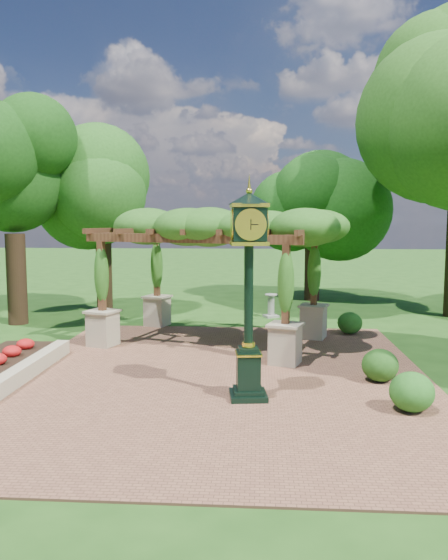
{
  "coord_description": "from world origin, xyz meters",
  "views": [
    {
      "loc": [
        0.96,
        -11.81,
        3.78
      ],
      "look_at": [
        0.0,
        2.5,
        2.2
      ],
      "focal_mm": 35.0,
      "sensor_mm": 36.0,
      "label": 1
    }
  ],
  "objects": [
    {
      "name": "tree_north",
      "position": [
        3.4,
        14.02,
        4.97
      ],
      "size": [
        4.5,
        4.5,
        7.25
      ],
      "color": "black",
      "rests_on": "ground"
    },
    {
      "name": "sundial",
      "position": [
        1.39,
        9.27,
        0.4
      ],
      "size": [
        0.66,
        0.66,
        0.91
      ],
      "rotation": [
        0.0,
        0.0,
        0.4
      ],
      "color": "gray",
      "rests_on": "ground"
    },
    {
      "name": "shrub_back",
      "position": [
        3.92,
        6.14,
        0.4
      ],
      "size": [
        0.94,
        0.94,
        0.72
      ],
      "primitive_type": "ellipsoid",
      "rotation": [
        0.0,
        0.0,
        -0.19
      ],
      "color": "#245A1A",
      "rests_on": "brick_plaza"
    },
    {
      "name": "pedestal_clock",
      "position": [
        0.72,
        -0.62,
        2.63
      ],
      "size": [
        0.96,
        0.96,
        4.39
      ],
      "rotation": [
        0.0,
        0.0,
        0.12
      ],
      "color": "black",
      "rests_on": "brick_plaza"
    },
    {
      "name": "tree_west_far",
      "position": [
        -5.56,
        10.51,
        5.09
      ],
      "size": [
        3.9,
        3.9,
        7.43
      ],
      "color": "black",
      "rests_on": "ground"
    },
    {
      "name": "brick_plaza",
      "position": [
        0.0,
        1.0,
        0.02
      ],
      "size": [
        10.0,
        12.0,
        0.04
      ],
      "primitive_type": "cube",
      "color": "brown",
      "rests_on": "ground"
    },
    {
      "name": "shrub_front",
      "position": [
        3.94,
        -1.21,
        0.43
      ],
      "size": [
        1.15,
        1.15,
        0.78
      ],
      "primitive_type": "ellipsoid",
      "rotation": [
        0.0,
        0.0,
        -0.42
      ],
      "color": "#23601B",
      "rests_on": "brick_plaza"
    },
    {
      "name": "shrub_mid",
      "position": [
        3.76,
        0.78,
        0.42
      ],
      "size": [
        1.12,
        1.12,
        0.76
      ],
      "primitive_type": "ellipsoid",
      "rotation": [
        0.0,
        0.0,
        0.43
      ],
      "color": "#1E4A14",
      "rests_on": "brick_plaza"
    },
    {
      "name": "ground",
      "position": [
        0.0,
        0.0,
        0.0
      ],
      "size": [
        120.0,
        120.0,
        0.0
      ],
      "primitive_type": "plane",
      "color": "#1E4714",
      "rests_on": "ground"
    },
    {
      "name": "tree_west_near",
      "position": [
        -7.86,
        7.29,
        5.81
      ],
      "size": [
        3.89,
        3.89,
        8.49
      ],
      "color": "#332114",
      "rests_on": "ground"
    },
    {
      "name": "pergola",
      "position": [
        -0.54,
        4.68,
        3.36
      ],
      "size": [
        7.45,
        5.85,
        4.1
      ],
      "rotation": [
        0.0,
        0.0,
        -0.31
      ],
      "color": "tan",
      "rests_on": "brick_plaza"
    },
    {
      "name": "border_wall",
      "position": [
        -4.6,
        0.5,
        0.2
      ],
      "size": [
        0.35,
        5.0,
        0.4
      ],
      "primitive_type": "cube",
      "color": "#C6B793",
      "rests_on": "ground"
    }
  ]
}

